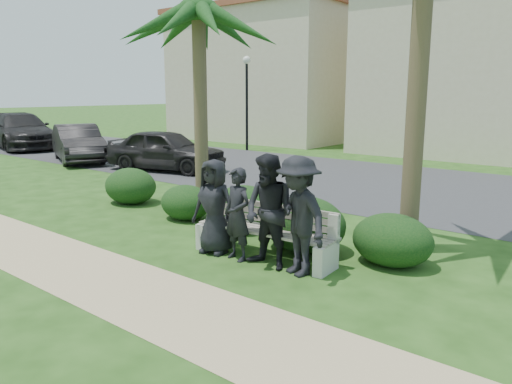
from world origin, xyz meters
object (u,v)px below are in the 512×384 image
(street_lamp, at_px, (247,86))
(man_a, at_px, (214,207))
(palm_left, at_px, (198,12))
(man_c, at_px, (269,212))
(man_b, at_px, (237,214))
(car_a, at_px, (166,150))
(park_bench, at_px, (265,235))
(man_d, at_px, (298,216))
(car_b, at_px, (78,143))
(car_c, at_px, (21,131))

(street_lamp, distance_m, man_a, 15.26)
(palm_left, bearing_deg, man_c, -31.48)
(man_b, bearing_deg, palm_left, 151.57)
(street_lamp, xyz_separation_m, car_a, (1.76, -6.42, -2.22))
(street_lamp, distance_m, palm_left, 11.68)
(palm_left, distance_m, car_a, 6.88)
(park_bench, height_order, man_d, man_d)
(car_a, distance_m, car_b, 4.52)
(street_lamp, height_order, man_a, street_lamp)
(man_c, height_order, car_b, man_c)
(man_a, bearing_deg, car_a, 134.27)
(street_lamp, relative_size, palm_left, 0.79)
(man_a, distance_m, palm_left, 5.14)
(car_a, bearing_deg, street_lamp, 0.10)
(man_b, height_order, man_d, man_d)
(man_c, bearing_deg, palm_left, 151.67)
(car_a, height_order, car_c, car_c)
(palm_left, relative_size, car_b, 1.25)
(man_a, height_order, man_b, man_a)
(street_lamp, distance_m, car_a, 7.02)
(man_a, xyz_separation_m, palm_left, (-2.71, 2.38, 3.66))
(car_b, bearing_deg, palm_left, -81.30)
(park_bench, bearing_deg, man_c, -47.67)
(man_a, height_order, palm_left, palm_left)
(man_c, distance_m, car_b, 14.10)
(man_d, bearing_deg, park_bench, 179.92)
(car_b, bearing_deg, man_c, -86.71)
(man_d, relative_size, palm_left, 0.33)
(car_a, distance_m, car_c, 10.87)
(man_c, bearing_deg, man_b, -174.51)
(man_b, height_order, car_b, man_b)
(park_bench, bearing_deg, car_b, 156.48)
(car_c, bearing_deg, man_c, -93.54)
(man_b, distance_m, car_b, 13.51)
(park_bench, height_order, car_b, car_b)
(street_lamp, xyz_separation_m, palm_left, (6.64, -9.49, 1.52))
(street_lamp, bearing_deg, man_d, -46.98)
(car_b, bearing_deg, car_c, 105.78)
(man_c, bearing_deg, man_d, 8.12)
(man_d, height_order, car_c, man_d)
(palm_left, relative_size, car_c, 0.94)
(man_a, xyz_separation_m, man_c, (1.18, -0.00, 0.09))
(palm_left, bearing_deg, park_bench, -30.14)
(palm_left, bearing_deg, man_a, -41.31)
(street_lamp, distance_m, car_c, 11.23)
(palm_left, xyz_separation_m, car_a, (-4.89, 3.06, -3.75))
(car_c, bearing_deg, car_a, -78.56)
(park_bench, distance_m, man_d, 1.02)
(man_d, bearing_deg, car_a, 167.91)
(park_bench, distance_m, car_c, 20.03)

